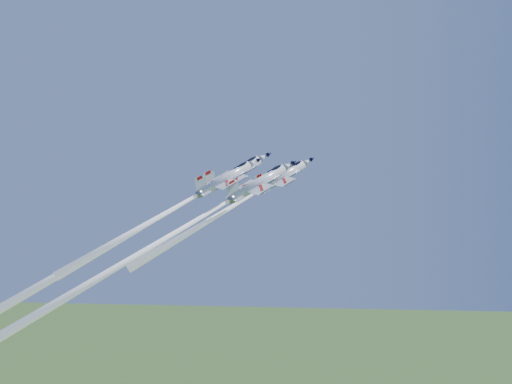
# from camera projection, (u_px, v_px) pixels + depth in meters

# --- Properties ---
(jet_lead) EXTENTS (28.13, 18.73, 27.69)m
(jet_lead) POSITION_uv_depth(u_px,v_px,m) (232.00, 206.00, 108.09)
(jet_lead) COLOR white
(jet_left) EXTENTS (42.26, 28.55, 45.08)m
(jet_left) POSITION_uv_depth(u_px,v_px,m) (138.00, 229.00, 108.00)
(jet_left) COLOR white
(jet_right) EXTENTS (39.94, 27.01, 43.02)m
(jet_right) POSITION_uv_depth(u_px,v_px,m) (157.00, 244.00, 95.87)
(jet_right) COLOR white
(jet_slot) EXTENTS (27.59, 18.36, 27.10)m
(jet_slot) POSITION_uv_depth(u_px,v_px,m) (171.00, 210.00, 99.99)
(jet_slot) COLOR white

